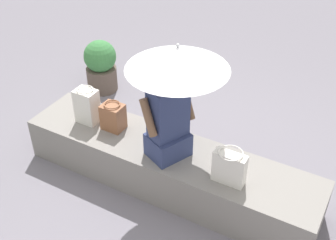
# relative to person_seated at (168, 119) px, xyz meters

# --- Properties ---
(ground_plane) EXTENTS (14.00, 14.00, 0.00)m
(ground_plane) POSITION_rel_person_seated_xyz_m (0.04, -0.06, -0.82)
(ground_plane) COLOR slate
(stone_bench) EXTENTS (2.84, 0.63, 0.43)m
(stone_bench) POSITION_rel_person_seated_xyz_m (0.04, -0.06, -0.60)
(stone_bench) COLOR gray
(stone_bench) RESTS_ON ground
(person_seated) EXTENTS (0.39, 0.51, 0.90)m
(person_seated) POSITION_rel_person_seated_xyz_m (0.00, 0.00, 0.00)
(person_seated) COLOR navy
(person_seated) RESTS_ON stone_bench
(parasol) EXTENTS (0.84, 0.84, 1.07)m
(parasol) POSITION_rel_person_seated_xyz_m (-0.05, -0.07, 0.55)
(parasol) COLOR #B7B7BC
(parasol) RESTS_ON stone_bench
(handbag_black) EXTENTS (0.21, 0.17, 0.28)m
(handbag_black) POSITION_rel_person_seated_xyz_m (0.65, -0.08, -0.25)
(handbag_black) COLOR brown
(handbag_black) RESTS_ON stone_bench
(tote_bag_canvas) EXTENTS (0.27, 0.20, 0.31)m
(tote_bag_canvas) POSITION_rel_person_seated_xyz_m (-0.60, 0.06, -0.23)
(tote_bag_canvas) COLOR silver
(tote_bag_canvas) RESTS_ON stone_bench
(shoulder_bag_spare) EXTENTS (0.21, 0.16, 0.37)m
(shoulder_bag_spare) POSITION_rel_person_seated_xyz_m (0.93, -0.06, -0.21)
(shoulder_bag_spare) COLOR silver
(shoulder_bag_spare) RESTS_ON stone_bench
(planter_far) EXTENTS (0.40, 0.40, 0.67)m
(planter_far) POSITION_rel_person_seated_xyz_m (1.62, -1.17, -0.48)
(planter_far) COLOR brown
(planter_far) RESTS_ON ground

